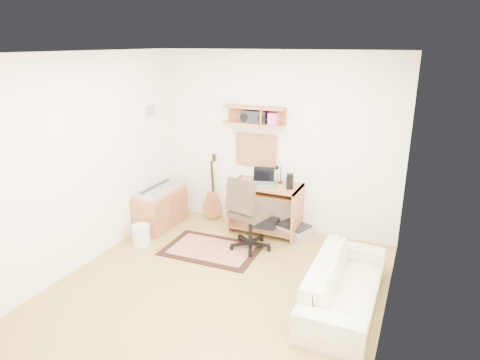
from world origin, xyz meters
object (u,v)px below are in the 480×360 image
at_px(task_chair, 251,213).
at_px(cabinet, 161,209).
at_px(desk, 266,208).
at_px(sofa, 345,277).
at_px(printer, 294,230).

height_order(task_chair, cabinet, task_chair).
relative_size(desk, sofa, 0.58).
distance_m(printer, sofa, 1.78).
bearing_deg(cabinet, desk, 15.31).
height_order(printer, sofa, sofa).
distance_m(desk, sofa, 1.99).
relative_size(task_chair, sofa, 0.61).
relative_size(cabinet, printer, 2.09).
xyz_separation_m(desk, sofa, (1.42, -1.40, -0.04)).
height_order(desk, printer, desk).
bearing_deg(sofa, task_chair, 59.81).
xyz_separation_m(task_chair, cabinet, (-1.54, 0.15, -0.25)).
relative_size(cabinet, sofa, 0.52).
height_order(task_chair, sofa, task_chair).
distance_m(task_chair, printer, 0.88).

